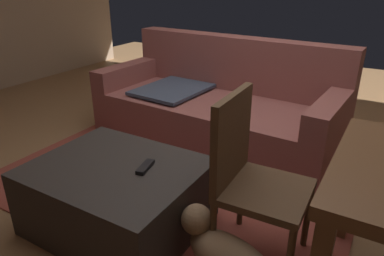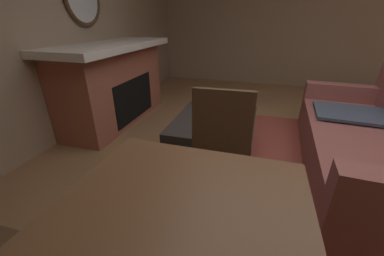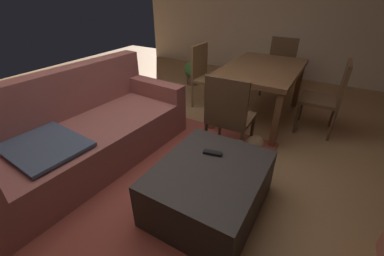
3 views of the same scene
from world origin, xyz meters
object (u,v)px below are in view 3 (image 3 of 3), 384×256
Objects in this scene: dining_chair_west at (229,114)px; dining_chair_south at (330,94)px; couch at (82,133)px; tv_remote at (213,153)px; dining_chair_east at (280,63)px; small_dog at (247,148)px; dining_table at (262,73)px; ottoman_coffee_table at (209,188)px; potted_plant at (193,72)px; dining_chair_north at (205,73)px.

dining_chair_west and dining_chair_south have the same top height.
tv_remote is at bearing -80.80° from couch.
dining_chair_east is 1.00× the size of dining_chair_west.
small_dog is at bearing -62.31° from couch.
small_dog is (0.58, -0.13, -0.26)m from tv_remote.
dining_table is (1.71, 0.12, 0.22)m from tv_remote.
dining_chair_west reaches higher than dining_table.
potted_plant reaches higher than ottoman_coffee_table.
small_dog is (-2.25, -0.25, -0.34)m from dining_chair_east.
ottoman_coffee_table is at bearing -151.00° from dining_chair_north.
potted_plant is 2.55m from small_dog.
small_dog is at bearing -25.18° from tv_remote.
dining_chair_east is at bearing 3.56° from ottoman_coffee_table.
potted_plant is at bearing 4.48° from couch.
couch is 2.67m from potted_plant.
potted_plant is (0.71, 2.37, -0.28)m from dining_chair_south.
dining_chair_south is (1.72, -0.74, 0.09)m from tv_remote.
couch is 1.76m from small_dog.
dining_chair_south is (1.95, -2.16, 0.21)m from couch.
couch is 2.00m from dining_chair_north.
couch is 2.43× the size of dining_chair_south.
dining_chair_east is 2.06× the size of potted_plant.
dining_chair_south is 2.06× the size of potted_plant.
ottoman_coffee_table is at bearing -176.44° from dining_chair_east.
dining_chair_south is at bearing -28.29° from small_dog.
couch is at bearing -175.52° from potted_plant.
dining_chair_west is (0.60, 0.12, 0.09)m from tv_remote.
dining_chair_north is 1.00m from potted_plant.
potted_plant is (2.66, 0.21, -0.07)m from couch.
dining_chair_north is 1.64× the size of small_dog.
small_dog is (-1.13, -0.25, -0.48)m from dining_table.
dining_chair_north and dining_chair_south have the same top height.
dining_table is 1.56× the size of dining_chair_south.
dining_chair_south is at bearing -89.81° from dining_table.
tv_remote is at bearing -169.02° from dining_chair_west.
dining_chair_west is at bearing 87.32° from small_dog.
dining_chair_south is at bearing -19.65° from ottoman_coffee_table.
dining_chair_west reaches higher than potted_plant.
tv_remote is 0.17× the size of dining_chair_south.
dining_chair_south is at bearing -35.77° from tv_remote.
couch is 5.02× the size of potted_plant.
couch reaches higher than dining_table.
couch is at bearing 86.82° from tv_remote.
couch is 1.56× the size of dining_table.
dining_chair_east is 2.29m from small_dog.
dining_chair_east is 2.24m from dining_chair_west.
dining_table is 1.25m from small_dog.
dining_chair_north is (1.95, -0.44, 0.21)m from couch.
tv_remote is 0.17× the size of dining_chair_north.
dining_chair_east is (1.12, -0.86, 0.00)m from dining_chair_north.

